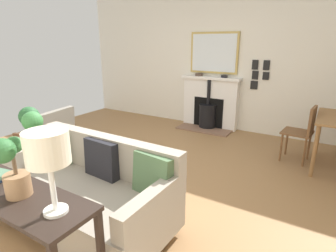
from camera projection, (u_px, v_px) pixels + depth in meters
The scene contains 14 objects.
ground_plane at pixel (134, 178), 3.60m from camera, with size 5.58×6.29×0.01m, color olive.
wall_left at pixel (217, 60), 5.48m from camera, with size 0.12×6.29×2.74m, color silver.
fireplace at pixel (209, 106), 5.61m from camera, with size 0.60×1.23×1.06m.
mirror_over_mantel at pixel (214, 53), 5.38m from camera, with size 0.04×0.99×0.80m.
mantel_bowl_near at pixel (199, 74), 5.57m from camera, with size 0.15×0.15×0.06m.
mantel_bowl_far at pixel (224, 76), 5.30m from camera, with size 0.13×0.13×0.05m.
sofa at pixel (87, 190), 2.61m from camera, with size 0.89×1.77×0.83m.
ottoman at pixel (125, 160), 3.58m from camera, with size 0.70×0.79×0.39m.
armchair_accent at pixel (51, 132), 3.97m from camera, with size 0.75×0.67×0.81m.
console_table at pixel (4, 198), 1.91m from camera, with size 0.39×1.56×0.77m.
table_lamp_far_end at pixel (48, 151), 1.48m from camera, with size 0.24×0.24×0.50m.
potted_plant at pixel (3, 147), 1.62m from camera, with size 0.49×0.42×0.57m.
dining_chair_near_fireplace at pixel (304, 129), 3.94m from camera, with size 0.44×0.44×0.85m.
photo_gallery_row at pixel (259, 73), 5.05m from camera, with size 0.02×0.32×0.54m.
Camera 1 is at (2.54, 2.06, 1.72)m, focal length 29.04 mm.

